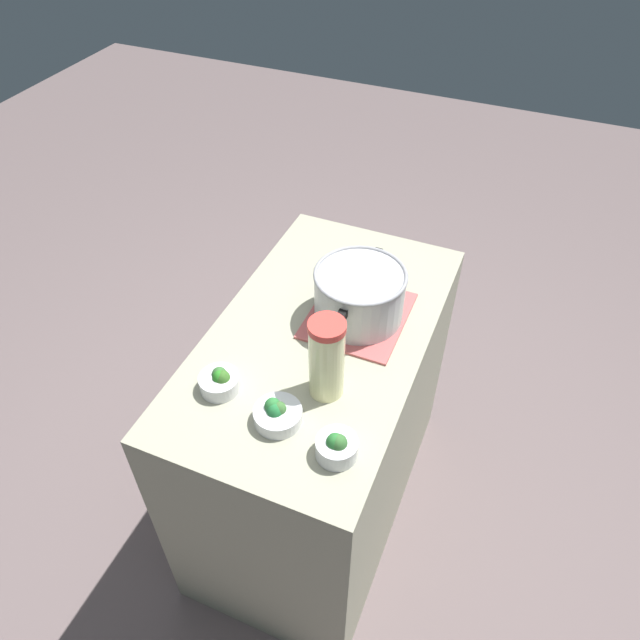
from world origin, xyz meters
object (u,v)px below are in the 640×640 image
at_px(broccoli_bowl_front, 277,414).
at_px(cooking_pot, 359,294).
at_px(broccoli_bowl_center, 337,447).
at_px(lemonade_pitcher, 327,358).
at_px(broccoli_bowl_back, 220,381).

bearing_deg(broccoli_bowl_front, cooking_pot, 172.67).
xyz_separation_m(cooking_pot, broccoli_bowl_center, (0.49, 0.12, -0.06)).
relative_size(broccoli_bowl_front, broccoli_bowl_center, 1.20).
relative_size(lemonade_pitcher, broccoli_bowl_center, 2.36).
distance_m(broccoli_bowl_front, broccoli_bowl_center, 0.18).
bearing_deg(broccoli_bowl_center, broccoli_bowl_front, -102.00).
height_order(broccoli_bowl_front, broccoli_bowl_back, same).
height_order(broccoli_bowl_center, broccoli_bowl_back, broccoli_bowl_center).
xyz_separation_m(broccoli_bowl_front, broccoli_bowl_center, (0.04, 0.18, 0.01)).
bearing_deg(broccoli_bowl_center, lemonade_pitcher, -150.68).
bearing_deg(lemonade_pitcher, broccoli_bowl_center, 29.32).
bearing_deg(broccoli_bowl_back, lemonade_pitcher, 111.45).
distance_m(cooking_pot, broccoli_bowl_back, 0.48).
xyz_separation_m(broccoli_bowl_front, broccoli_bowl_back, (-0.04, -0.19, 0.00)).
height_order(lemonade_pitcher, broccoli_bowl_front, lemonade_pitcher).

